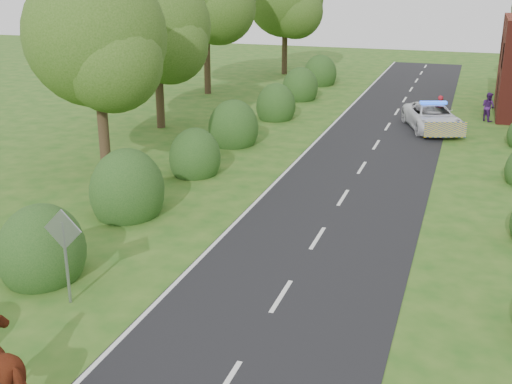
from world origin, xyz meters
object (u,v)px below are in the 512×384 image
(road_sign, at_px, (64,243))
(cow, at_px, (11,372))
(pedestrian_red, at_px, (439,110))
(pedestrian_purple, at_px, (488,107))
(police_van, at_px, (432,117))

(road_sign, xyz_separation_m, cow, (1.35, -3.84, -0.92))
(pedestrian_red, height_order, pedestrian_purple, pedestrian_red)
(cow, bearing_deg, road_sign, -141.60)
(cow, bearing_deg, police_van, -173.87)
(cow, bearing_deg, pedestrian_red, -173.75)
(cow, height_order, pedestrian_red, pedestrian_red)
(road_sign, relative_size, pedestrian_purple, 1.57)
(police_van, xyz_separation_m, pedestrian_red, (0.25, 1.36, 0.12))
(road_sign, distance_m, police_van, 23.22)
(police_van, relative_size, pedestrian_purple, 3.39)
(cow, bearing_deg, pedestrian_purple, -177.64)
(cow, height_order, pedestrian_purple, pedestrian_purple)
(pedestrian_red, xyz_separation_m, pedestrian_purple, (2.52, 1.83, -0.00))
(pedestrian_purple, bearing_deg, pedestrian_red, 79.67)
(road_sign, bearing_deg, police_van, 71.75)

